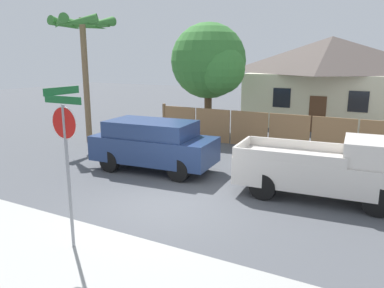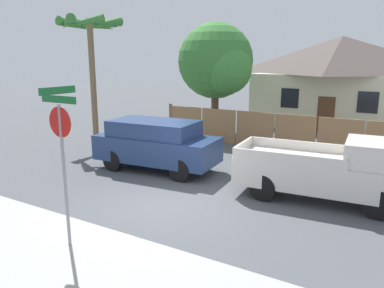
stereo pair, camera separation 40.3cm
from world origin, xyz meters
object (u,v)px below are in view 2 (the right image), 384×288
at_px(house, 339,79).
at_px(red_suv, 156,143).
at_px(oak_tree, 218,63).
at_px(stop_sign, 62,140).
at_px(palm_tree, 90,35).
at_px(orange_pickup, 331,171).

relative_size(house, red_suv, 2.11).
bearing_deg(house, red_suv, -105.82).
xyz_separation_m(house, red_suv, (-3.86, -13.63, -1.76)).
bearing_deg(oak_tree, red_suv, -80.60).
bearing_deg(stop_sign, house, 83.72).
height_order(oak_tree, palm_tree, palm_tree).
bearing_deg(oak_tree, palm_tree, -131.67).
bearing_deg(orange_pickup, house, 94.52).
bearing_deg(orange_pickup, palm_tree, 163.39).
bearing_deg(palm_tree, stop_sign, -48.35).
distance_m(house, palm_tree, 14.76).
height_order(palm_tree, stop_sign, palm_tree).
distance_m(house, stop_sign, 19.38).
relative_size(palm_tree, red_suv, 1.29).
height_order(red_suv, stop_sign, stop_sign).
distance_m(red_suv, orange_pickup, 6.10).
relative_size(oak_tree, orange_pickup, 1.17).
relative_size(oak_tree, palm_tree, 0.99).
distance_m(oak_tree, stop_sign, 13.26).
bearing_deg(house, oak_tree, -128.38).
relative_size(oak_tree, stop_sign, 1.70).
bearing_deg(palm_tree, house, 50.17).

